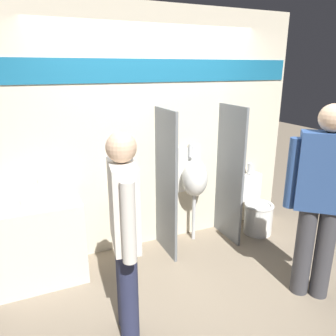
# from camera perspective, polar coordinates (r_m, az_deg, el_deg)

# --- Properties ---
(ground_plane) EXTENTS (16.00, 16.00, 0.00)m
(ground_plane) POSITION_cam_1_polar(r_m,az_deg,el_deg) (3.73, 1.11, -16.32)
(ground_plane) COLOR gray
(display_wall) EXTENTS (3.62, 0.07, 2.70)m
(display_wall) POSITION_cam_1_polar(r_m,az_deg,el_deg) (3.73, -2.71, 6.36)
(display_wall) COLOR beige
(display_wall) RESTS_ON ground_plane
(sink_counter) EXTENTS (0.85, 0.52, 0.83)m
(sink_counter) POSITION_cam_1_polar(r_m,az_deg,el_deg) (3.53, -21.66, -11.94)
(sink_counter) COLOR silver
(sink_counter) RESTS_ON ground_plane
(sink_basin) EXTENTS (0.34, 0.34, 0.25)m
(sink_basin) POSITION_cam_1_polar(r_m,az_deg,el_deg) (3.39, -21.74, -4.39)
(sink_basin) COLOR white
(sink_basin) RESTS_ON sink_counter
(cell_phone) EXTENTS (0.07, 0.14, 0.01)m
(cell_phone) POSITION_cam_1_polar(r_m,az_deg,el_deg) (3.27, -17.88, -5.71)
(cell_phone) COLOR #B7B7BC
(cell_phone) RESTS_ON sink_counter
(divider_near_counter) EXTENTS (0.03, 0.54, 1.65)m
(divider_near_counter) POSITION_cam_1_polar(r_m,az_deg,el_deg) (3.62, -0.37, -2.79)
(divider_near_counter) COLOR slate
(divider_near_counter) RESTS_ON ground_plane
(divider_mid) EXTENTS (0.03, 0.54, 1.65)m
(divider_mid) POSITION_cam_1_polar(r_m,az_deg,el_deg) (4.01, 10.68, -1.08)
(divider_mid) COLOR slate
(divider_mid) RESTS_ON ground_plane
(urinal_near_counter) EXTENTS (0.31, 0.32, 1.19)m
(urinal_near_counter) POSITION_cam_1_polar(r_m,az_deg,el_deg) (3.59, -7.28, -3.52)
(urinal_near_counter) COLOR silver
(urinal_near_counter) RESTS_ON ground_plane
(urinal_far) EXTENTS (0.31, 0.32, 1.19)m
(urinal_far) POSITION_cam_1_polar(r_m,az_deg,el_deg) (3.90, 4.59, -1.76)
(urinal_far) COLOR silver
(urinal_far) RESTS_ON ground_plane
(toilet) EXTENTS (0.37, 0.54, 0.87)m
(toilet) POSITION_cam_1_polar(r_m,az_deg,el_deg) (4.43, 14.94, -6.93)
(toilet) COLOR white
(toilet) RESTS_ON ground_plane
(person_in_vest) EXTENTS (0.25, 0.57, 1.64)m
(person_in_vest) POSITION_cam_1_polar(r_m,az_deg,el_deg) (2.48, -7.55, -10.65)
(person_in_vest) COLOR #282D4C
(person_in_vest) RESTS_ON ground_plane
(person_with_lanyard) EXTENTS (0.50, 0.45, 1.78)m
(person_with_lanyard) POSITION_cam_1_polar(r_m,az_deg,el_deg) (3.15, 25.22, -4.52)
(person_with_lanyard) COLOR #3D3D42
(person_with_lanyard) RESTS_ON ground_plane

